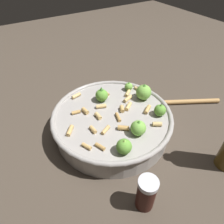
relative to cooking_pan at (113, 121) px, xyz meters
The scene contains 4 objects.
ground_plane 0.04m from the cooking_pan, 113.39° to the right, with size 2.40×2.40×0.00m, color #42382D.
cooking_pan is the anchor object (origin of this frame).
pepper_shaker 0.24m from the cooking_pan, 15.16° to the right, with size 0.04×0.04×0.09m.
wooden_spoon 0.28m from the cooking_pan, 86.00° to the left, with size 0.14×0.22×0.02m.
Camera 1 is at (0.36, -0.23, 0.45)m, focal length 32.24 mm.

